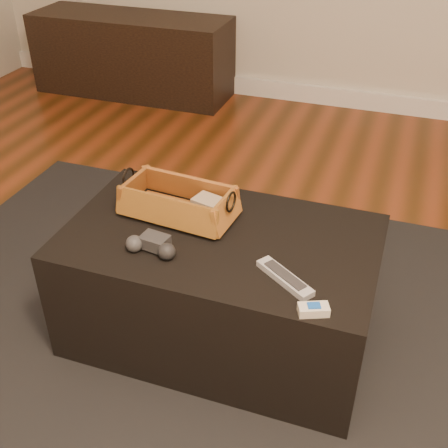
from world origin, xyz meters
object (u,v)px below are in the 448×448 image
(wicker_basket, at_px, (179,203))
(game_controller, at_px, (152,245))
(ottoman, at_px, (220,286))
(tv_remote, at_px, (172,210))
(media_cabinet, at_px, (133,55))
(silver_remote, at_px, (285,278))
(cream_gadget, at_px, (314,309))

(wicker_basket, bearing_deg, game_controller, -88.27)
(ottoman, distance_m, tv_remote, 0.31)
(media_cabinet, height_order, ottoman, media_cabinet)
(ottoman, height_order, silver_remote, silver_remote)
(game_controller, bearing_deg, ottoman, 43.29)
(ottoman, height_order, cream_gadget, cream_gadget)
(media_cabinet, height_order, tv_remote, media_cabinet)
(silver_remote, bearing_deg, game_controller, -179.76)
(wicker_basket, xyz_separation_m, cream_gadget, (0.52, -0.33, -0.03))
(wicker_basket, relative_size, cream_gadget, 4.41)
(ottoman, distance_m, silver_remote, 0.37)
(media_cabinet, bearing_deg, ottoman, -56.28)
(game_controller, xyz_separation_m, cream_gadget, (0.52, -0.11, -0.01))
(silver_remote, bearing_deg, media_cabinet, 126.26)
(media_cabinet, bearing_deg, silver_remote, -53.74)
(media_cabinet, height_order, wicker_basket, wicker_basket)
(tv_remote, bearing_deg, game_controller, -83.17)
(silver_remote, height_order, cream_gadget, cream_gadget)
(silver_remote, bearing_deg, cream_gadget, -45.63)
(tv_remote, xyz_separation_m, cream_gadget, (0.54, -0.31, -0.01))
(wicker_basket, distance_m, game_controller, 0.22)
(game_controller, bearing_deg, cream_gadget, -11.50)
(wicker_basket, distance_m, silver_remote, 0.47)
(wicker_basket, relative_size, game_controller, 2.44)
(ottoman, relative_size, silver_remote, 5.23)
(game_controller, bearing_deg, silver_remote, 0.24)
(media_cabinet, relative_size, game_controller, 8.29)
(ottoman, bearing_deg, cream_gadget, -36.21)
(game_controller, bearing_deg, tv_remote, 97.40)
(wicker_basket, relative_size, silver_remote, 2.09)
(game_controller, relative_size, cream_gadget, 1.81)
(cream_gadget, bearing_deg, game_controller, 168.50)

